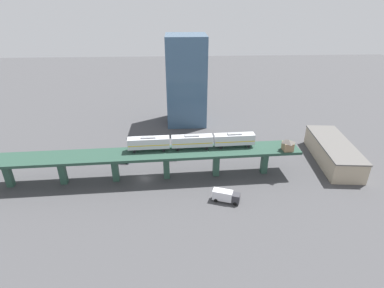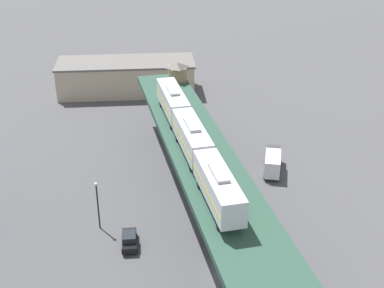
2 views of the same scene
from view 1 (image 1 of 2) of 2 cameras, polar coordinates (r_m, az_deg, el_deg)
The scene contains 11 objects.
ground_plane at distance 91.87m, azimuth -8.89°, elevation -6.52°, with size 400.00×400.00×0.00m, color #424244.
elevated_viaduct at distance 88.06m, azimuth -9.35°, elevation -2.44°, with size 12.79×92.30×8.76m.
subway_train at distance 87.63m, azimuth -0.00°, elevation 0.61°, with size 4.60×37.29×4.45m.
signal_hut at distance 91.40m, azimuth 17.82°, elevation -0.13°, with size 3.37×3.37×3.40m.
street_car_black at distance 100.47m, azimuth -3.94°, elevation -2.51°, with size 2.22×4.53×1.89m.
street_car_silver at distance 104.62m, azimuth -20.18°, elevation -2.98°, with size 2.76×4.69×1.89m.
street_car_blue at distance 101.11m, azimuth -13.04°, elevation -2.99°, with size 2.64×4.67×1.89m.
delivery_truck at distance 81.20m, azimuth 6.44°, elevation -9.78°, with size 4.56×7.54×3.20m.
street_lamp at distance 102.12m, azimuth -1.47°, elevation 0.07°, with size 0.44×0.44×6.94m.
warehouse_building at distance 108.63m, azimuth 25.27°, elevation -1.37°, with size 29.41×12.92×6.80m.
office_tower at distance 125.53m, azimuth -1.10°, elevation 11.96°, with size 16.00×16.00×36.00m.
Camera 1 is at (76.61, 10.24, 49.65)m, focal length 28.00 mm.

